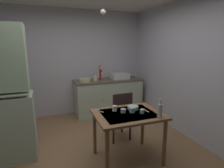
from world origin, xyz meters
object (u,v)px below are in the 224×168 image
(dining_table, at_px, (128,120))
(hutch_cabinet, at_px, (1,100))
(glass_bottle, at_px, (160,110))
(mixing_bowl_counter, at_px, (85,80))
(serving_bowl_wide, at_px, (133,108))
(chair_far_side, at_px, (120,115))
(mug_dark, at_px, (142,111))
(sink_basin, at_px, (120,76))
(hand_pump, at_px, (100,73))

(dining_table, bearing_deg, hutch_cabinet, 158.44)
(glass_bottle, bearing_deg, mixing_bowl_counter, 103.41)
(hutch_cabinet, height_order, serving_bowl_wide, hutch_cabinet)
(hutch_cabinet, relative_size, chair_far_side, 2.21)
(hutch_cabinet, bearing_deg, chair_far_side, -2.53)
(dining_table, height_order, glass_bottle, glass_bottle)
(dining_table, xyz_separation_m, serving_bowl_wide, (0.15, 0.13, 0.14))
(dining_table, bearing_deg, serving_bowl_wide, 42.13)
(dining_table, height_order, serving_bowl_wide, serving_bowl_wide)
(chair_far_side, xyz_separation_m, mug_dark, (0.06, -0.69, 0.30))
(sink_basin, bearing_deg, serving_bowl_wide, -107.41)
(serving_bowl_wide, height_order, mug_dark, mug_dark)
(mixing_bowl_counter, distance_m, dining_table, 2.00)
(hand_pump, relative_size, mixing_bowl_counter, 1.46)
(hutch_cabinet, xyz_separation_m, dining_table, (1.76, -0.69, -0.31))
(chair_far_side, relative_size, mug_dark, 14.44)
(glass_bottle, bearing_deg, serving_bowl_wide, 113.32)
(chair_far_side, distance_m, mug_dark, 0.75)
(dining_table, distance_m, serving_bowl_wide, 0.24)
(mixing_bowl_counter, relative_size, dining_table, 0.26)
(hand_pump, height_order, mug_dark, hand_pump)
(serving_bowl_wide, xyz_separation_m, glass_bottle, (0.19, -0.44, 0.08))
(dining_table, bearing_deg, mug_dark, -21.49)
(sink_basin, bearing_deg, hutch_cabinet, -152.07)
(hutch_cabinet, distance_m, mixing_bowl_counter, 2.01)
(chair_far_side, bearing_deg, dining_table, -101.99)
(sink_basin, distance_m, mixing_bowl_counter, 0.95)
(glass_bottle, bearing_deg, mug_dark, 121.99)
(dining_table, relative_size, mug_dark, 15.73)
(chair_far_side, relative_size, serving_bowl_wide, 5.46)
(sink_basin, height_order, serving_bowl_wide, sink_basin)
(hutch_cabinet, distance_m, glass_bottle, 2.32)
(mixing_bowl_counter, distance_m, glass_bottle, 2.34)
(hutch_cabinet, xyz_separation_m, chair_far_side, (1.89, -0.08, -0.47))
(hutch_cabinet, height_order, mug_dark, hutch_cabinet)
(chair_far_side, height_order, glass_bottle, glass_bottle)
(mug_dark, bearing_deg, hutch_cabinet, 158.45)
(sink_basin, height_order, mixing_bowl_counter, sink_basin)
(sink_basin, relative_size, hand_pump, 1.13)
(hand_pump, xyz_separation_m, glass_bottle, (0.12, -2.37, -0.18))
(hutch_cabinet, distance_m, serving_bowl_wide, 1.99)
(mixing_bowl_counter, xyz_separation_m, mug_dark, (0.40, -2.04, -0.13))
(hutch_cabinet, bearing_deg, mug_dark, -21.55)
(serving_bowl_wide, bearing_deg, hand_pump, 87.94)
(hand_pump, bearing_deg, hutch_cabinet, -145.28)
(sink_basin, height_order, mug_dark, sink_basin)
(hutch_cabinet, distance_m, dining_table, 1.92)
(sink_basin, bearing_deg, mixing_bowl_counter, -176.97)
(dining_table, distance_m, glass_bottle, 0.51)
(hutch_cabinet, relative_size, serving_bowl_wide, 12.06)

